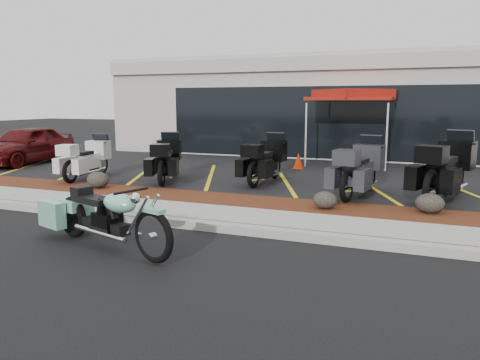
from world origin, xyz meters
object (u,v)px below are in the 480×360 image
at_px(hero_cruiser, 153,228).
at_px(parked_car, 26,145).
at_px(traffic_cone, 298,161).
at_px(popup_canopy, 352,96).
at_px(touring_white, 101,154).

bearing_deg(hero_cruiser, parked_car, 161.62).
relative_size(traffic_cone, popup_canopy, 0.14).
distance_m(parked_car, popup_canopy, 11.21).
bearing_deg(traffic_cone, touring_white, -146.32).
relative_size(hero_cruiser, parked_car, 0.76).
bearing_deg(parked_car, popup_canopy, 15.99).
xyz_separation_m(traffic_cone, popup_canopy, (1.35, 1.80, 2.02)).
height_order(touring_white, traffic_cone, touring_white).
xyz_separation_m(hero_cruiser, parked_car, (-9.24, 6.77, 0.29)).
height_order(hero_cruiser, touring_white, touring_white).
distance_m(touring_white, popup_canopy, 8.32).
relative_size(hero_cruiser, touring_white, 1.41).
bearing_deg(touring_white, parked_car, 67.32).
xyz_separation_m(parked_car, traffic_cone, (9.02, 2.16, -0.40)).
bearing_deg(traffic_cone, parked_car, -166.51).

